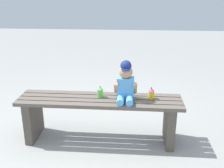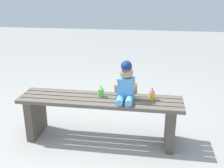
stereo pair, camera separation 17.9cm
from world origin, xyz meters
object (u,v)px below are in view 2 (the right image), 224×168
park_bench (100,112)px  sippy_cup_right (152,94)px  child_figure (126,83)px  sippy_cup_left (101,91)px

park_bench → sippy_cup_right: size_ratio=13.59×
sippy_cup_right → child_figure: bearing=-170.7°
child_figure → sippy_cup_right: child_figure is taller
park_bench → sippy_cup_right: 0.57m
park_bench → sippy_cup_left: sippy_cup_left is taller
park_bench → sippy_cup_right: (0.52, 0.04, 0.21)m
park_bench → sippy_cup_left: (-0.00, 0.04, 0.21)m
sippy_cup_left → sippy_cup_right: 0.53m
child_figure → sippy_cup_left: (-0.27, 0.04, -0.12)m
sippy_cup_left → sippy_cup_right: bearing=0.0°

